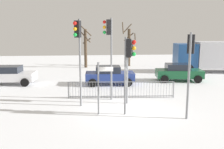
{
  "coord_description": "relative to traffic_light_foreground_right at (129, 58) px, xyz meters",
  "views": [
    {
      "loc": [
        -2.01,
        -12.8,
        4.31
      ],
      "look_at": [
        -0.56,
        3.06,
        1.47
      ],
      "focal_mm": 40.56,
      "sensor_mm": 36.0,
      "label": 1
    }
  ],
  "objects": [
    {
      "name": "bare_tree_left",
      "position": [
        2.76,
        17.35,
        -0.44
      ],
      "size": [
        1.75,
        1.71,
        5.19
      ],
      "color": "#473828",
      "rests_on": "ground"
    },
    {
      "name": "traffic_light_rear_right",
      "position": [
        -2.52,
        1.6,
        0.67
      ],
      "size": [
        0.43,
        0.51,
        4.88
      ],
      "rotation": [
        0.0,
        0.0,
        2.57
      ],
      "color": "slate",
      "rests_on": "ground"
    },
    {
      "name": "delivery_truck",
      "position": [
        10.41,
        12.28,
        -1.16
      ],
      "size": [
        7.23,
        3.23,
        3.1
      ],
      "rotation": [
        0.0,
        0.0,
        3.06
      ],
      "color": "silver",
      "rests_on": "ground"
    },
    {
      "name": "ground_plane",
      "position": [
        0.06,
        0.47,
        -2.9
      ],
      "size": [
        60.0,
        60.0,
        0.0
      ],
      "primitive_type": "plane",
      "color": "white"
    },
    {
      "name": "car_white_trailing",
      "position": [
        -8.21,
        8.01,
        -2.14
      ],
      "size": [
        3.88,
        2.09,
        1.47
      ],
      "rotation": [
        0.0,
        0.0,
        -0.05
      ],
      "color": "silver",
      "rests_on": "ground"
    },
    {
      "name": "traffic_light_foreground_right",
      "position": [
        0.0,
        0.0,
        0.0
      ],
      "size": [
        0.56,
        0.36,
        3.96
      ],
      "rotation": [
        0.0,
        0.0,
        4.5
      ],
      "color": "slate",
      "rests_on": "ground"
    },
    {
      "name": "car_blue_far",
      "position": [
        -0.37,
        7.25,
        -2.14
      ],
      "size": [
        3.86,
        2.04,
        1.47
      ],
      "rotation": [
        0.0,
        0.0,
        -0.04
      ],
      "color": "navy",
      "rests_on": "ground"
    },
    {
      "name": "traffic_light_mid_right",
      "position": [
        2.84,
        -0.77,
        0.17
      ],
      "size": [
        0.42,
        0.51,
        4.18
      ],
      "rotation": [
        0.0,
        0.0,
        5.76
      ],
      "color": "slate",
      "rests_on": "ground"
    },
    {
      "name": "traffic_light_foreground_left",
      "position": [
        0.35,
        1.84,
        -0.11
      ],
      "size": [
        0.47,
        0.46,
        3.81
      ],
      "rotation": [
        0.0,
        0.0,
        3.97
      ],
      "color": "slate",
      "rests_on": "ground"
    },
    {
      "name": "traffic_light_rear_left",
      "position": [
        -0.74,
        2.84,
        0.74
      ],
      "size": [
        0.57,
        0.34,
        4.99
      ],
      "rotation": [
        0.0,
        0.0,
        1.67
      ],
      "color": "slate",
      "rests_on": "ground"
    },
    {
      "name": "pedestrian_guard_railing",
      "position": [
        0.05,
        3.16,
        -2.35
      ],
      "size": [
        6.74,
        0.53,
        1.07
      ],
      "rotation": [
        0.0,
        0.0,
        -0.07
      ],
      "color": "slate",
      "rests_on": "ground"
    },
    {
      "name": "bare_tree_centre",
      "position": [
        -2.33,
        16.56,
        -0.53
      ],
      "size": [
        1.47,
        1.44,
        5.0
      ],
      "color": "#473828",
      "rests_on": "ground"
    },
    {
      "name": "direction_sign_post",
      "position": [
        -1.43,
        0.15,
        -1.38
      ],
      "size": [
        0.79,
        0.1,
        2.7
      ],
      "rotation": [
        0.0,
        0.0,
        -0.05
      ],
      "color": "slate",
      "rests_on": "ground"
    },
    {
      "name": "car_green_near",
      "position": [
        5.57,
        8.09,
        -2.14
      ],
      "size": [
        3.97,
        2.29,
        1.47
      ],
      "rotation": [
        0.0,
        0.0,
        -0.11
      ],
      "color": "#195933",
      "rests_on": "ground"
    }
  ]
}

